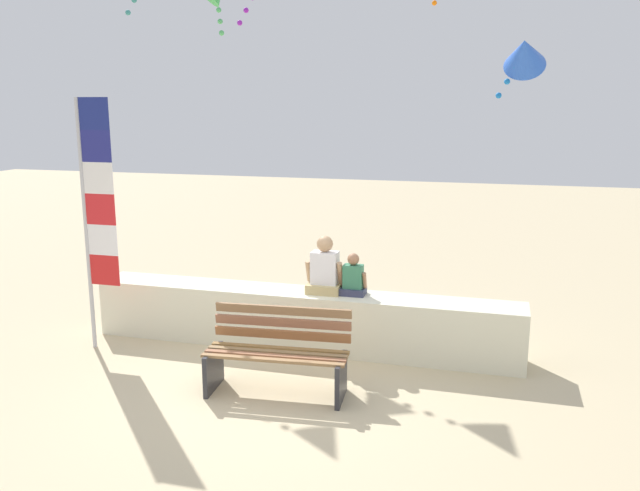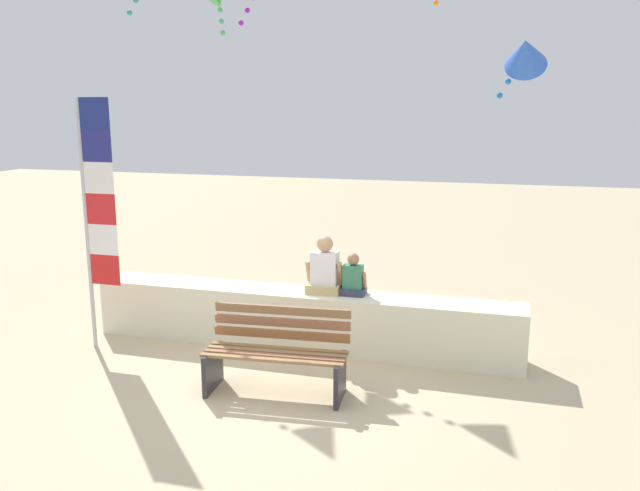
% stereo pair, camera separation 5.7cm
% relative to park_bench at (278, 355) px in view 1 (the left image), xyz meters
% --- Properties ---
extents(ground_plane, '(40.00, 40.00, 0.00)m').
position_rel_park_bench_xyz_m(ground_plane, '(-0.13, -0.03, -0.41)').
color(ground_plane, '#C8B68E').
extents(seawall_ledge, '(5.44, 0.57, 0.73)m').
position_rel_park_bench_xyz_m(seawall_ledge, '(-0.13, 1.33, -0.05)').
color(seawall_ledge, beige).
rests_on(seawall_ledge, ground).
extents(park_bench, '(1.55, 0.73, 0.88)m').
position_rel_park_bench_xyz_m(park_bench, '(0.00, 0.00, 0.00)').
color(park_bench, olive).
rests_on(park_bench, ground).
extents(person_adult, '(0.47, 0.34, 0.72)m').
position_rel_park_bench_xyz_m(person_adult, '(0.15, 1.36, 0.60)').
color(person_adult, tan).
rests_on(person_adult, seawall_ledge).
extents(person_child, '(0.34, 0.25, 0.52)m').
position_rel_park_bench_xyz_m(person_child, '(0.51, 1.36, 0.52)').
color(person_child, '#313551').
rests_on(person_child, seawall_ledge).
extents(flag_banner, '(0.44, 0.05, 3.10)m').
position_rel_park_bench_xyz_m(flag_banner, '(-2.53, 0.62, 1.41)').
color(flag_banner, '#B7B7BC').
rests_on(flag_banner, ground).
extents(kite_blue, '(0.64, 0.74, 0.93)m').
position_rel_park_bench_xyz_m(kite_blue, '(2.39, 3.09, 3.26)').
color(kite_blue, blue).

